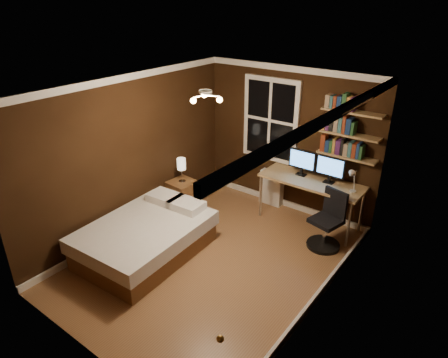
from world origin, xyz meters
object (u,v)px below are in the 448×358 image
Objects in this scene: nightstand at (183,195)px; desk at (311,184)px; radiator at (272,188)px; monitor_left at (302,163)px; bedside_lamp at (182,170)px; desk_lamp at (353,180)px; office_chair at (327,227)px; monitor_right at (330,170)px; bed at (146,237)px.

desk is at bearing 28.67° from nightstand.
radiator is 1.36× the size of monitor_left.
bedside_lamp is 0.99× the size of desk_lamp.
desk is 0.79m from office_chair.
monitor_left and monitor_right have the same top height.
monitor_right reaches higher than nightstand.
desk_lamp is (0.43, -0.16, -0.00)m from monitor_right.
monitor_right is 0.51× the size of office_chair.
bedside_lamp is (-0.47, 1.31, 0.49)m from bed.
monitor_left is at bearing 160.36° from desk.
desk is 3.57× the size of monitor_left.
office_chair is (0.51, -0.45, -0.40)m from desk.
bed is at bearing -135.73° from desk_lamp.
bed is at bearing -105.42° from radiator.
bedside_lamp is 2.04m from monitor_left.
monitor_left is 1.07× the size of desk_lamp.
radiator is 0.94m from monitor_left.
desk_lamp is at bearing 79.83° from office_chair.
radiator is at bearing 167.59° from monitor_left.
bed is 1.15× the size of desk.
monitor_left is at bearing 33.59° from nightstand.
desk_lamp is at bearing 41.40° from bed.
radiator is at bearing 71.70° from bed.
monitor_right reaches higher than desk_lamp.
desk_lamp reaches higher than desk.
desk reaches higher than radiator.
desk_lamp is 0.79m from office_chair.
nightstand is at bearing -155.54° from office_chair.
desk_lamp is at bearing 17.40° from bedside_lamp.
monitor_left is at bearing -12.41° from radiator.
nightstand is 1.61m from radiator.
bedside_lamp is at bearing 106.82° from bed.
office_chair is at bearing -63.70° from monitor_right.
monitor_left is (-0.23, 0.08, 0.28)m from desk.
bed reaches higher than nightstand.
bed is at bearing -70.31° from bedside_lamp.
desk is (1.53, 2.23, 0.46)m from bed.
monitor_right is at bearing 28.00° from nightstand.
nightstand is 2.55m from office_chair.
desk is at bearing -14.45° from radiator.
desk_lamp reaches higher than bed.
bedside_lamp reaches higher than office_chair.
bedside_lamp is 2.59m from office_chair.
monitor_right is (1.78, 2.31, 0.75)m from bed.
monitor_right is 0.46m from desk_lamp.
bed is 2.54m from radiator.
nightstand is at bearing -156.01° from monitor_right.
office_chair reaches higher than nightstand.
office_chair reaches higher than desk.
monitor_right reaches higher than desk.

